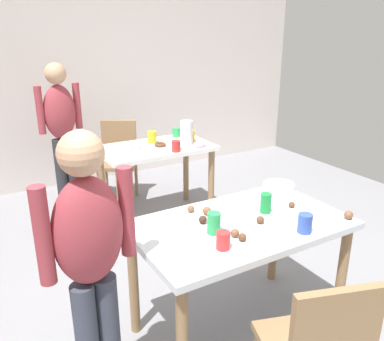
# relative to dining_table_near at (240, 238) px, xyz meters

# --- Properties ---
(ground_plane) EXTENTS (6.40, 6.40, 0.00)m
(ground_plane) POSITION_rel_dining_table_near_xyz_m (-0.12, -0.03, -0.65)
(ground_plane) COLOR gray
(wall_back) EXTENTS (6.40, 0.10, 2.60)m
(wall_back) POSITION_rel_dining_table_near_xyz_m (-0.12, 3.17, 0.65)
(wall_back) COLOR silver
(wall_back) RESTS_ON ground_plane
(dining_table_near) EXTENTS (1.23, 0.73, 0.75)m
(dining_table_near) POSITION_rel_dining_table_near_xyz_m (0.00, 0.00, 0.00)
(dining_table_near) COLOR silver
(dining_table_near) RESTS_ON ground_plane
(dining_table_far) EXTENTS (1.06, 0.63, 0.75)m
(dining_table_far) POSITION_rel_dining_table_near_xyz_m (0.26, 1.69, -0.02)
(dining_table_far) COLOR white
(dining_table_far) RESTS_ON ground_plane
(chair_far_table) EXTENTS (0.55, 0.55, 0.87)m
(chair_far_table) POSITION_rel_dining_table_near_xyz_m (0.12, 2.35, -0.15)
(chair_far_table) COLOR olive
(chair_far_table) RESTS_ON ground_plane
(person_girl_near) EXTENTS (0.46, 0.24, 1.42)m
(person_girl_near) POSITION_rel_dining_table_near_xyz_m (-0.90, -0.09, 0.20)
(person_girl_near) COLOR #383D4C
(person_girl_near) RESTS_ON ground_plane
(person_adult_far) EXTENTS (0.46, 0.25, 1.51)m
(person_adult_far) POSITION_rel_dining_table_near_xyz_m (-0.45, 2.38, 0.26)
(person_adult_far) COLOR #28282D
(person_adult_far) RESTS_ON ground_plane
(mixing_bowl) EXTENTS (0.21, 0.21, 0.07)m
(mixing_bowl) POSITION_rel_dining_table_near_xyz_m (0.48, 0.22, 0.14)
(mixing_bowl) COLOR white
(mixing_bowl) RESTS_ON dining_table_near
(soda_can) EXTENTS (0.07, 0.07, 0.12)m
(soda_can) POSITION_rel_dining_table_near_xyz_m (0.21, 0.03, 0.16)
(soda_can) COLOR #198438
(soda_can) RESTS_ON dining_table_near
(fork_near) EXTENTS (0.17, 0.02, 0.01)m
(fork_near) POSITION_rel_dining_table_near_xyz_m (0.23, 0.16, 0.11)
(fork_near) COLOR silver
(fork_near) RESTS_ON dining_table_near
(cup_near_0) EXTENTS (0.08, 0.08, 0.11)m
(cup_near_0) POSITION_rel_dining_table_near_xyz_m (0.23, -0.27, 0.16)
(cup_near_0) COLOR #3351B2
(cup_near_0) RESTS_ON dining_table_near
(cup_near_1) EXTENTS (0.07, 0.07, 0.09)m
(cup_near_1) POSITION_rel_dining_table_near_xyz_m (-0.26, -0.19, 0.15)
(cup_near_1) COLOR red
(cup_near_1) RESTS_ON dining_table_near
(cup_near_2) EXTENTS (0.07, 0.07, 0.12)m
(cup_near_2) POSITION_rel_dining_table_near_xyz_m (-0.21, -0.03, 0.16)
(cup_near_2) COLOR green
(cup_near_2) RESTS_ON dining_table_near
(cake_ball_0) EXTENTS (0.05, 0.05, 0.05)m
(cake_ball_0) POSITION_rel_dining_table_near_xyz_m (-0.13, -0.12, 0.13)
(cake_ball_0) COLOR brown
(cake_ball_0) RESTS_ON dining_table_near
(cake_ball_1) EXTENTS (0.04, 0.04, 0.04)m
(cake_ball_1) POSITION_rel_dining_table_near_xyz_m (-0.18, 0.26, 0.12)
(cake_ball_1) COLOR brown
(cake_ball_1) RESTS_ON dining_table_near
(cake_ball_2) EXTENTS (0.04, 0.04, 0.04)m
(cake_ball_2) POSITION_rel_dining_table_near_xyz_m (-0.12, -0.18, 0.12)
(cake_ball_2) COLOR brown
(cake_ball_2) RESTS_ON dining_table_near
(cake_ball_3) EXTENTS (0.05, 0.05, 0.05)m
(cake_ball_3) POSITION_rel_dining_table_near_xyz_m (-0.20, 0.10, 0.13)
(cake_ball_3) COLOR #3D2319
(cake_ball_3) RESTS_ON dining_table_near
(cake_ball_4) EXTENTS (0.05, 0.05, 0.05)m
(cake_ball_4) POSITION_rel_dining_table_near_xyz_m (-0.11, 0.18, 0.13)
(cake_ball_4) COLOR brown
(cake_ball_4) RESTS_ON dining_table_near
(cake_ball_5) EXTENTS (0.04, 0.04, 0.04)m
(cake_ball_5) POSITION_rel_dining_table_near_xyz_m (0.09, -0.07, 0.13)
(cake_ball_5) COLOR brown
(cake_ball_5) RESTS_ON dining_table_near
(cake_ball_6) EXTENTS (0.04, 0.04, 0.04)m
(cake_ball_6) POSITION_rel_dining_table_near_xyz_m (0.39, 0.00, 0.12)
(cake_ball_6) COLOR brown
(cake_ball_6) RESTS_ON dining_table_near
(cake_ball_7) EXTENTS (0.05, 0.05, 0.05)m
(cake_ball_7) POSITION_rel_dining_table_near_xyz_m (0.57, -0.28, 0.13)
(cake_ball_7) COLOR brown
(cake_ball_7) RESTS_ON dining_table_near
(cake_ball_8) EXTENTS (0.04, 0.04, 0.04)m
(cake_ball_8) POSITION_rel_dining_table_near_xyz_m (0.57, 0.32, 0.12)
(cake_ball_8) COLOR brown
(cake_ball_8) RESTS_ON dining_table_near
(pitcher_far) EXTENTS (0.12, 0.12, 0.23)m
(pitcher_far) POSITION_rel_dining_table_near_xyz_m (0.54, 1.59, 0.22)
(pitcher_far) COLOR white
(pitcher_far) RESTS_ON dining_table_far
(cup_far_0) EXTENTS (0.09, 0.09, 0.12)m
(cup_far_0) POSITION_rel_dining_table_near_xyz_m (0.29, 1.82, 0.16)
(cup_far_0) COLOR yellow
(cup_far_0) RESTS_ON dining_table_far
(cup_far_1) EXTENTS (0.08, 0.08, 0.10)m
(cup_far_1) POSITION_rel_dining_table_near_xyz_m (0.35, 1.44, 0.15)
(cup_far_1) COLOR red
(cup_far_1) RESTS_ON dining_table_far
(cup_far_2) EXTENTS (0.08, 0.08, 0.09)m
(cup_far_2) POSITION_rel_dining_table_near_xyz_m (0.60, 1.91, 0.15)
(cup_far_2) COLOR green
(cup_far_2) RESTS_ON dining_table_far
(cup_far_3) EXTENTS (0.08, 0.08, 0.11)m
(cup_far_3) POSITION_rel_dining_table_near_xyz_m (0.65, 1.69, 0.16)
(cup_far_3) COLOR yellow
(cup_far_3) RESTS_ON dining_table_far
(donut_far_0) EXTENTS (0.11, 0.11, 0.03)m
(donut_far_0) POSITION_rel_dining_table_near_xyz_m (0.30, 1.67, 0.12)
(donut_far_0) COLOR brown
(donut_far_0) RESTS_ON dining_table_far
(donut_far_1) EXTENTS (0.10, 0.10, 0.03)m
(donut_far_1) POSITION_rel_dining_table_near_xyz_m (0.45, 1.52, 0.12)
(donut_far_1) COLOR white
(donut_far_1) RESTS_ON dining_table_far
(donut_far_2) EXTENTS (0.12, 0.12, 0.04)m
(donut_far_2) POSITION_rel_dining_table_near_xyz_m (0.04, 1.67, 0.12)
(donut_far_2) COLOR pink
(donut_far_2) RESTS_ON dining_table_far
(donut_far_3) EXTENTS (0.10, 0.10, 0.03)m
(donut_far_3) POSITION_rel_dining_table_near_xyz_m (0.00, 1.55, 0.12)
(donut_far_3) COLOR white
(donut_far_3) RESTS_ON dining_table_far
(donut_far_4) EXTENTS (0.12, 0.12, 0.04)m
(donut_far_4) POSITION_rel_dining_table_near_xyz_m (0.62, 1.48, 0.12)
(donut_far_4) COLOR pink
(donut_far_4) RESTS_ON dining_table_far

